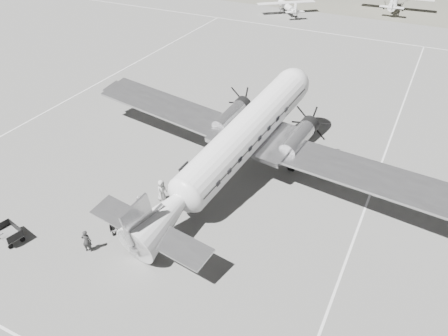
# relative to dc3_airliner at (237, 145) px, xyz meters

# --- Properties ---
(ground) EXTENTS (260.00, 260.00, 0.00)m
(ground) POSITION_rel_dc3_airliner_xyz_m (-2.74, -2.74, -2.92)
(ground) COLOR slate
(ground) RESTS_ON ground
(taxi_line_right) EXTENTS (0.15, 80.00, 0.01)m
(taxi_line_right) POSITION_rel_dc3_airliner_xyz_m (9.26, -2.74, -2.92)
(taxi_line_right) COLOR silver
(taxi_line_right) RESTS_ON ground
(taxi_line_left) EXTENTS (0.15, 60.00, 0.01)m
(taxi_line_left) POSITION_rel_dc3_airliner_xyz_m (-20.74, 7.26, -2.92)
(taxi_line_left) COLOR silver
(taxi_line_left) RESTS_ON ground
(taxi_line_horizon) EXTENTS (90.00, 0.15, 0.01)m
(taxi_line_horizon) POSITION_rel_dc3_airliner_xyz_m (-2.74, 37.26, -2.92)
(taxi_line_horizon) COLOR silver
(taxi_line_horizon) RESTS_ON ground
(dc3_airliner) EXTENTS (33.55, 25.66, 5.85)m
(dc3_airliner) POSITION_rel_dc3_airliner_xyz_m (0.00, 0.00, 0.00)
(dc3_airliner) COLOR silver
(dc3_airliner) RESTS_ON ground
(light_plane_left) EXTENTS (12.11, 11.86, 1.95)m
(light_plane_left) POSITION_rel_dc3_airliner_xyz_m (-11.97, 44.07, -1.95)
(light_plane_left) COLOR silver
(light_plane_left) RESTS_ON ground
(light_plane_right) EXTENTS (12.44, 10.33, 2.46)m
(light_plane_right) POSITION_rel_dc3_airliner_xyz_m (2.75, 53.77, -1.69)
(light_plane_right) COLOR silver
(light_plane_right) RESTS_ON ground
(baggage_cart_near) EXTENTS (1.78, 1.72, 0.82)m
(baggage_cart_near) POSITION_rel_dc3_airliner_xyz_m (-4.09, -8.29, -2.51)
(baggage_cart_near) COLOR slate
(baggage_cart_near) RESTS_ON ground
(baggage_cart_far) EXTENTS (1.97, 1.58, 0.98)m
(baggage_cart_far) POSITION_rel_dc3_airliner_xyz_m (-9.67, -12.05, -2.43)
(baggage_cart_far) COLOR slate
(baggage_cart_far) RESTS_ON ground
(ground_crew) EXTENTS (0.68, 0.57, 1.58)m
(ground_crew) POSITION_rel_dc3_airliner_xyz_m (-4.77, -10.62, -2.13)
(ground_crew) COLOR #2A2A2A
(ground_crew) RESTS_ON ground
(ramp_agent) EXTENTS (0.64, 0.81, 1.62)m
(ramp_agent) POSITION_rel_dc3_airliner_xyz_m (-3.82, -6.53, -2.12)
(ramp_agent) COLOR #BCBDBA
(ramp_agent) RESTS_ON ground
(passenger) EXTENTS (0.64, 0.87, 1.62)m
(passenger) POSITION_rel_dc3_airliner_xyz_m (-3.52, -4.51, -2.12)
(passenger) COLOR #B7B7B5
(passenger) RESTS_ON ground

